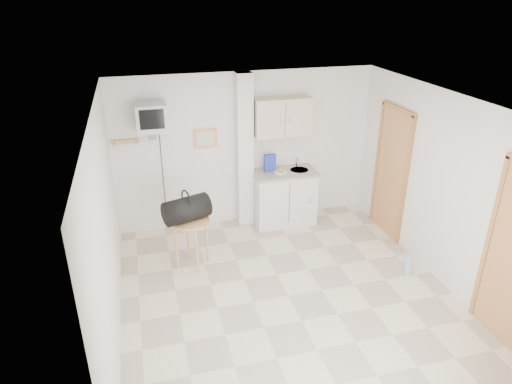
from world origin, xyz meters
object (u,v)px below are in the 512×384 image
object	(u,v)px
water_bottle	(409,264)
duffel_bag	(187,209)
crt_television	(151,118)
round_table	(191,228)

from	to	relation	value
water_bottle	duffel_bag	bearing A→B (deg)	161.01
crt_television	round_table	world-z (taller)	crt_television
duffel_bag	round_table	bearing A→B (deg)	-28.39
round_table	duffel_bag	size ratio (longest dim) A/B	1.04
duffel_bag	water_bottle	xyz separation A→B (m)	(2.91, -1.00, -0.74)
crt_television	water_bottle	size ratio (longest dim) A/B	6.41
round_table	water_bottle	world-z (taller)	round_table
round_table	duffel_bag	xyz separation A→B (m)	(-0.04, 0.01, 0.30)
round_table	duffel_bag	distance (m)	0.30
round_table	crt_television	bearing A→B (deg)	110.56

